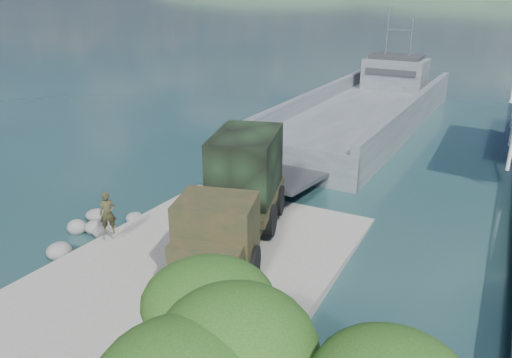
# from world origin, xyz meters

# --- Properties ---
(ground) EXTENTS (1400.00, 1400.00, 0.00)m
(ground) POSITION_xyz_m (0.00, 0.00, 0.00)
(ground) COLOR #18393B
(ground) RESTS_ON ground
(boat_ramp) EXTENTS (10.00, 18.00, 0.50)m
(boat_ramp) POSITION_xyz_m (0.00, -1.00, 0.25)
(boat_ramp) COLOR gray
(boat_ramp) RESTS_ON ground
(shoreline_rocks) EXTENTS (3.20, 5.60, 0.90)m
(shoreline_rocks) POSITION_xyz_m (-6.20, 0.50, 0.00)
(shoreline_rocks) COLOR #555553
(shoreline_rocks) RESTS_ON ground
(landing_craft) EXTENTS (9.36, 32.62, 9.60)m
(landing_craft) POSITION_xyz_m (-0.26, 24.61, 0.79)
(landing_craft) COLOR #434B50
(landing_craft) RESTS_ON ground
(military_truck) EXTENTS (4.95, 9.42, 4.19)m
(military_truck) POSITION_xyz_m (0.42, 2.71, 2.59)
(military_truck) COLOR black
(military_truck) RESTS_ON boat_ramp
(soldier) EXTENTS (0.79, 0.78, 1.84)m
(soldier) POSITION_xyz_m (-4.20, 0.01, 1.42)
(soldier) COLOR black
(soldier) RESTS_ON boat_ramp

